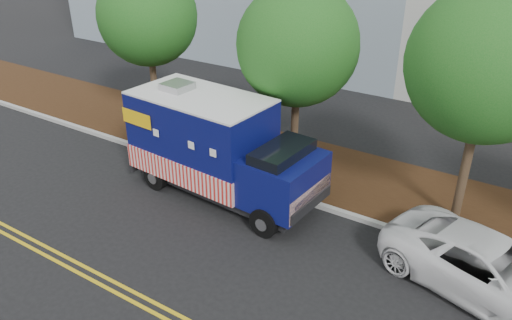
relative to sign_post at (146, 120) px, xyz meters
The scene contains 11 objects.
ground 4.53m from the sign_post, 21.61° to the right, with size 120.00×120.00×0.00m, color black.
curb 4.22m from the sign_post, ahead, with size 120.00×0.18×0.15m, color #9E9E99.
mulch_strip 4.62m from the sign_post, 25.01° to the left, with size 120.00×4.00×0.15m, color #321B0E.
centerline_near 7.39m from the sign_post, 56.18° to the right, with size 120.00×0.10×0.01m, color gold.
centerline_far 7.59m from the sign_post, 57.24° to the right, with size 120.00×0.10×0.01m, color gold.
tree_a 4.11m from the sign_post, 124.74° to the left, with size 3.86×3.86×6.45m.
tree_b 6.44m from the sign_post, 18.22° to the left, with size 3.96×3.96×6.35m.
tree_c 11.67m from the sign_post, ahead, with size 4.12×4.12×6.89m.
sign_post is the anchor object (origin of this frame).
food_truck 4.23m from the sign_post, 15.18° to the right, with size 6.61×2.87×3.40m.
white_car 12.47m from the sign_post, ahead, with size 2.37×5.14×1.43m, color white.
Camera 1 is at (8.66, -10.66, 8.42)m, focal length 35.00 mm.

